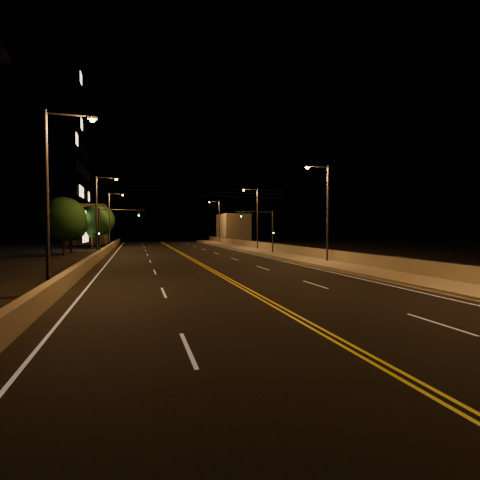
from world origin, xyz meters
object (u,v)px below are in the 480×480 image
object	(u,v)px
tree_2	(92,221)
streetlight_3	(218,219)
streetlight_4	(53,189)
traffic_signal_left	(109,226)
tree_0	(63,219)
tree_1	(71,224)
streetlight_1	(325,207)
streetlight_5	(99,211)
streetlight_6	(111,216)
traffic_signal_right	(265,226)
tree_3	(99,220)
streetlight_2	(256,215)

from	to	relation	value
tree_2	streetlight_3	bearing A→B (deg)	26.06
streetlight_4	traffic_signal_left	size ratio (longest dim) A/B	1.66
streetlight_3	streetlight_4	world-z (taller)	same
tree_0	tree_1	xyz separation A→B (m)	(-0.34, 6.86, -0.63)
streetlight_1	tree_0	distance (m)	31.25
streetlight_5	streetlight_6	world-z (taller)	same
streetlight_6	traffic_signal_left	world-z (taller)	streetlight_6
streetlight_1	traffic_signal_right	bearing A→B (deg)	97.46
streetlight_1	tree_3	world-z (taller)	streetlight_1
streetlight_6	streetlight_2	bearing A→B (deg)	-32.22
streetlight_4	traffic_signal_left	xyz separation A→B (m)	(1.17, 21.84, -1.79)
traffic_signal_right	tree_2	xyz separation A→B (m)	(-22.83, 21.24, 0.89)
streetlight_1	tree_0	size ratio (longest dim) A/B	1.30
tree_1	tree_2	world-z (taller)	tree_2
tree_1	tree_2	bearing A→B (deg)	78.37
streetlight_1	tree_2	xyz separation A→B (m)	(-24.41, 33.26, -0.89)
streetlight_4	streetlight_6	world-z (taller)	same
streetlight_2	tree_1	bearing A→B (deg)	170.80
tree_3	streetlight_5	bearing A→B (deg)	-84.41
streetlight_3	streetlight_6	distance (m)	24.40
streetlight_1	streetlight_4	size ratio (longest dim) A/B	1.00
traffic_signal_right	tree_1	bearing A→B (deg)	153.51
streetlight_4	traffic_signal_right	world-z (taller)	streetlight_4
tree_0	tree_2	distance (m)	15.87
streetlight_5	traffic_signal_left	bearing A→B (deg)	-51.65
streetlight_4	streetlight_5	bearing A→B (deg)	90.00
streetlight_4	tree_0	distance (m)	27.65
traffic_signal_right	tree_1	distance (m)	27.57
traffic_signal_right	traffic_signal_left	xyz separation A→B (m)	(-18.71, 0.00, 0.00)
streetlight_3	traffic_signal_right	world-z (taller)	streetlight_3
streetlight_3	tree_3	bearing A→B (deg)	-164.80
tree_0	streetlight_4	bearing A→B (deg)	-80.73
tree_1	streetlight_6	bearing A→B (deg)	62.66
streetlight_4	tree_1	bearing A→B (deg)	97.99
traffic_signal_right	tree_3	bearing A→B (deg)	129.96
streetlight_3	tree_1	world-z (taller)	streetlight_3
streetlight_3	streetlight_5	xyz separation A→B (m)	(-21.46, -31.69, 0.00)
streetlight_1	traffic_signal_left	bearing A→B (deg)	149.34
streetlight_2	tree_0	xyz separation A→B (m)	(-25.91, -2.60, -0.86)
streetlight_4	traffic_signal_left	distance (m)	21.94
tree_1	tree_3	distance (m)	14.59
streetlight_2	tree_0	size ratio (longest dim) A/B	1.30
streetlight_4	streetlight_6	bearing A→B (deg)	90.00
streetlight_2	traffic_signal_right	world-z (taller)	streetlight_2
streetlight_1	traffic_signal_left	xyz separation A→B (m)	(-20.28, 12.02, -1.79)
streetlight_6	tree_0	xyz separation A→B (m)	(-4.45, -16.13, -0.86)
tree_2	tree_3	size ratio (longest dim) A/B	0.93
streetlight_2	streetlight_5	xyz separation A→B (m)	(-21.46, -6.56, 0.00)
streetlight_6	tree_3	bearing A→B (deg)	115.77
streetlight_1	tree_1	xyz separation A→B (m)	(-26.25, 24.32, -1.49)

